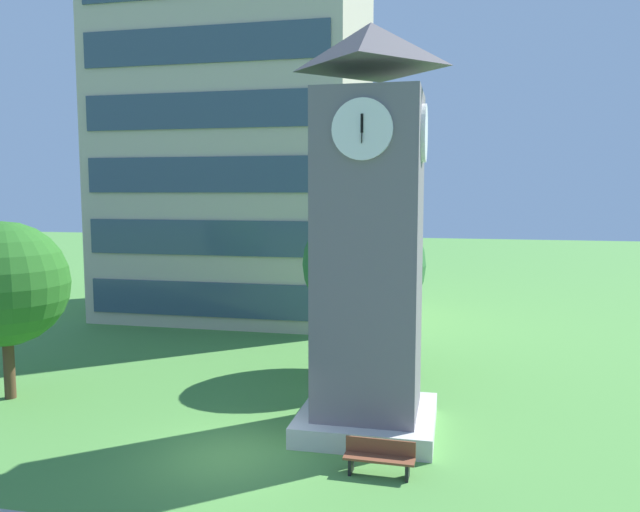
# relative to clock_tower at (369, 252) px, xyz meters

# --- Properties ---
(ground_plane) EXTENTS (160.00, 160.00, 0.00)m
(ground_plane) POSITION_rel_clock_tower_xyz_m (-3.40, -2.71, -5.39)
(ground_plane) COLOR #4C893D
(office_building) EXTENTS (14.15, 11.01, 22.40)m
(office_building) POSITION_rel_clock_tower_xyz_m (-9.99, 16.99, 5.81)
(office_building) COLOR beige
(office_building) RESTS_ON ground
(clock_tower) EXTENTS (4.02, 4.02, 11.95)m
(clock_tower) POSITION_rel_clock_tower_xyz_m (0.00, 0.00, 0.00)
(clock_tower) COLOR slate
(clock_tower) RESTS_ON ground
(park_bench) EXTENTS (1.81, 0.54, 0.88)m
(park_bench) POSITION_rel_clock_tower_xyz_m (0.71, -2.95, -4.93)
(park_bench) COLOR brown
(park_bench) RESTS_ON ground
(tree_by_building) EXTENTS (4.27, 4.27, 6.17)m
(tree_by_building) POSITION_rel_clock_tower_xyz_m (-12.56, 0.12, -1.37)
(tree_by_building) COLOR #513823
(tree_by_building) RESTS_ON ground
(tree_near_tower) EXTENTS (4.77, 4.77, 6.75)m
(tree_near_tower) POSITION_rel_clock_tower_xyz_m (-0.96, 5.58, -1.03)
(tree_near_tower) COLOR #513823
(tree_near_tower) RESTS_ON ground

